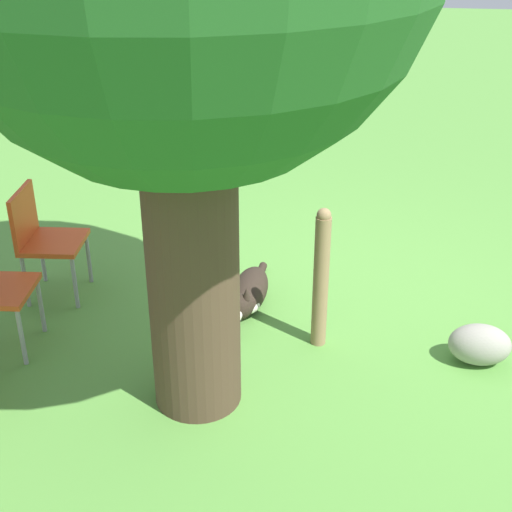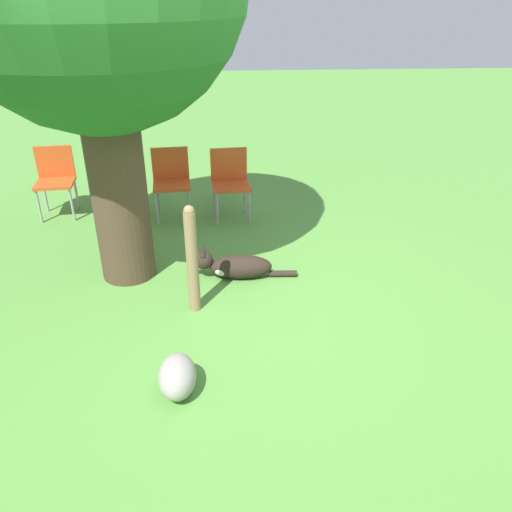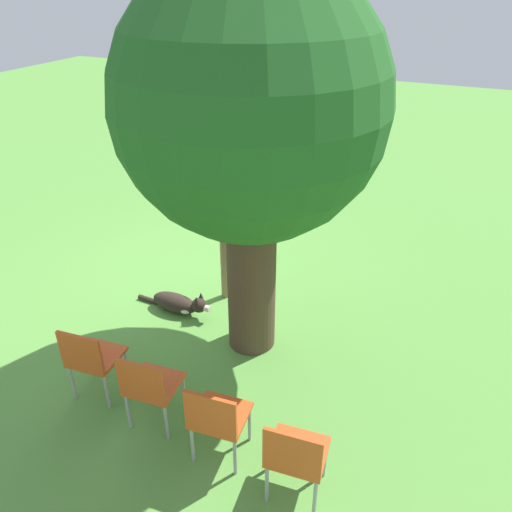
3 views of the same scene
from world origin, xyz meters
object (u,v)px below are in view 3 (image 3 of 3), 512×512
at_px(red_chair_3, 295,455).
at_px(fence_post, 225,263).
at_px(red_chair_0, 91,357).
at_px(red_chair_1, 149,385).
at_px(red_chair_2, 217,417).
at_px(oak_tree, 251,110).
at_px(dog, 179,303).

bearing_deg(red_chair_3, fence_post, 32.46).
xyz_separation_m(fence_post, red_chair_0, (2.03, -0.37, -0.01)).
bearing_deg(red_chair_1, red_chair_2, -101.69).
xyz_separation_m(oak_tree, red_chair_0, (1.36, -1.04, -2.09)).
relative_size(fence_post, red_chair_3, 1.18).
relative_size(dog, red_chair_2, 1.27).
xyz_separation_m(red_chair_0, red_chair_1, (0.08, 0.71, 0.00)).
bearing_deg(dog, red_chair_1, -63.31).
xyz_separation_m(red_chair_2, red_chair_3, (0.08, 0.71, 0.00)).
bearing_deg(red_chair_1, fence_post, 3.92).
distance_m(red_chair_2, red_chair_3, 0.71).
height_order(red_chair_0, red_chair_2, same).
height_order(oak_tree, red_chair_3, oak_tree).
bearing_deg(dog, oak_tree, -5.08).
bearing_deg(oak_tree, red_chair_3, 34.10).
height_order(fence_post, red_chair_1, fence_post).
bearing_deg(red_chair_0, dog, -5.49).
height_order(oak_tree, red_chair_0, oak_tree).
bearing_deg(red_chair_3, red_chair_2, 78.31).
bearing_deg(red_chair_2, red_chair_3, -101.69).
relative_size(fence_post, red_chair_0, 1.18).
bearing_deg(fence_post, dog, -34.29).
bearing_deg(fence_post, red_chair_3, 37.64).
distance_m(red_chair_1, red_chair_3, 1.43).
bearing_deg(fence_post, red_chair_2, 25.50).
relative_size(dog, red_chair_1, 1.27).
height_order(oak_tree, dog, oak_tree).
bearing_deg(red_chair_3, red_chair_1, 78.31).
bearing_deg(red_chair_0, fence_post, -15.49).
distance_m(oak_tree, red_chair_2, 2.61).
distance_m(red_chair_1, red_chair_2, 0.71).
bearing_deg(red_chair_2, oak_tree, 8.71).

